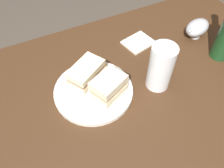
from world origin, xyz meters
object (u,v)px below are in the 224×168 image
gravy_boat (197,28)px  plate (94,91)px  sandwich_half_left (109,87)px  sandwich_half_right (86,73)px  napkin (138,42)px  pint_glass (160,70)px

gravy_boat → plate: bearing=-170.7°
sandwich_half_left → gravy_boat: bearing=14.6°
plate → sandwich_half_right: size_ratio=1.81×
sandwich_half_left → napkin: (0.22, 0.18, -0.05)m
pint_glass → sandwich_half_left: bearing=171.3°
sandwich_half_right → gravy_boat: bearing=3.2°
gravy_boat → napkin: (-0.23, 0.06, -0.04)m
gravy_boat → napkin: bearing=164.0°
pint_glass → sandwich_half_right: bearing=151.0°
pint_glass → napkin: pint_glass is taller
sandwich_half_right → napkin: 0.27m
sandwich_half_right → napkin: sandwich_half_right is taller
sandwich_half_right → gravy_boat: 0.48m
plate → napkin: plate is taller
napkin → sandwich_half_right: bearing=-160.3°
pint_glass → gravy_boat: bearing=27.1°
sandwich_half_left → gravy_boat: (0.44, 0.12, -0.01)m
plate → napkin: bearing=29.5°
napkin → pint_glass: bearing=-103.4°
pint_glass → gravy_boat: (0.27, 0.14, -0.03)m
plate → gravy_boat: 0.49m
gravy_boat → sandwich_half_right: bearing=-176.8°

